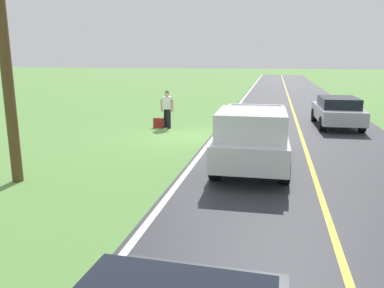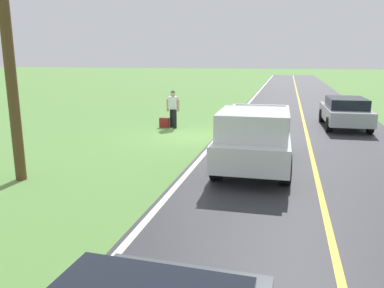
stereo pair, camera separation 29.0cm
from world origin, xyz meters
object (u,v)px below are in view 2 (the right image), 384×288
suitcase_carried (164,123)px  pickup_truck_passing (255,136)px  hitchhiker_walking (173,107)px  sedan_near_oncoming (345,111)px  utility_pole_roadside (4,10)px

suitcase_carried → pickup_truck_passing: (-4.67, 5.70, 0.74)m
hitchhiker_walking → pickup_truck_passing: 7.18m
suitcase_carried → pickup_truck_passing: 7.41m
suitcase_carried → sedan_near_oncoming: size_ratio=0.10×
hitchhiker_walking → utility_pole_roadside: (1.77, 8.50, 3.38)m
utility_pole_roadside → hitchhiker_walking: bearing=-101.8°
suitcase_carried → pickup_truck_passing: size_ratio=0.08×
suitcase_carried → utility_pole_roadside: utility_pole_roadside is taller
pickup_truck_passing → sedan_near_oncoming: size_ratio=1.22×
hitchhiker_walking → sedan_near_oncoming: bearing=-165.5°
pickup_truck_passing → suitcase_carried: bearing=-50.7°
utility_pole_roadside → suitcase_carried: bearing=-99.1°
suitcase_carried → utility_pole_roadside: size_ratio=0.05×
utility_pole_roadside → sedan_near_oncoming: bearing=-132.3°
hitchhiker_walking → pickup_truck_passing: size_ratio=0.32×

